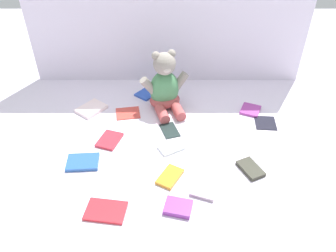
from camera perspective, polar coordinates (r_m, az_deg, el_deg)
name	(u,v)px	position (r m, az deg, el deg)	size (l,w,h in m)	color
ground_plane	(169,130)	(1.53, 0.20, -0.64)	(3.20, 3.20, 0.00)	silver
backdrop_drape	(169,11)	(1.75, 0.19, 18.78)	(1.42, 0.03, 0.76)	silver
teddy_bear	(166,87)	(1.62, -0.33, 6.52)	(0.24, 0.24, 0.29)	#4C8C59
book_case_0	(252,169)	(1.37, 13.95, -6.99)	(0.07, 0.11, 0.02)	#2D2D23
book_case_1	(252,110)	(1.69, 13.90, 2.64)	(0.09, 0.09, 0.01)	#9A3691
book_case_2	(172,147)	(1.43, 0.73, -3.64)	(0.07, 0.10, 0.01)	white
book_case_3	(206,187)	(1.28, 6.49, -10.21)	(0.09, 0.11, 0.01)	#9E8A9A
book_case_4	(171,130)	(1.52, 0.48, -0.66)	(0.07, 0.11, 0.01)	#1B2827
book_case_5	(84,162)	(1.40, -13.95, -5.92)	(0.09, 0.13, 0.02)	#2A58A3
book_case_6	(93,109)	(1.69, -12.60, 2.86)	(0.10, 0.13, 0.02)	white
book_case_7	(129,113)	(1.64, -6.60, 2.22)	(0.10, 0.11, 0.01)	#CA4136
book_case_8	(149,93)	(1.77, -3.29, 5.54)	(0.08, 0.11, 0.01)	blue
book_case_9	(267,123)	(1.63, 16.28, 0.55)	(0.09, 0.10, 0.01)	black
book_case_10	(111,140)	(1.49, -9.63, -2.34)	(0.08, 0.11, 0.01)	red
book_case_11	(171,177)	(1.31, 0.56, -8.54)	(0.07, 0.11, 0.01)	orange
book_case_12	(180,207)	(1.21, 1.97, -13.53)	(0.07, 0.09, 0.02)	#813290
book_case_13	(107,211)	(1.22, -10.19, -13.90)	(0.09, 0.14, 0.01)	red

